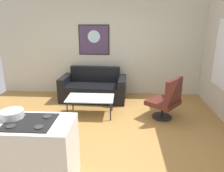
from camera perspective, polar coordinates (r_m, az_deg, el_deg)
The scene contains 8 objects.
ground at distance 4.25m, azimuth -3.06°, elevation -13.03°, with size 6.40×6.40×0.04m, color #A1733A.
back_wall at distance 6.11m, azimuth -0.75°, elevation 10.71°, with size 6.40×0.05×2.80m, color beige.
couch at distance 5.85m, azimuth -4.93°, elevation -0.78°, with size 1.78×0.90×0.86m.
coffee_table at distance 4.87m, azimuth -5.82°, elevation -3.44°, with size 1.06×0.60×0.43m.
armchair at distance 4.79m, azimuth 14.39°, elevation -3.66°, with size 0.85×0.85×0.95m.
kitchen_counter at distance 3.23m, azimuth -25.16°, elevation -15.82°, with size 1.66×0.64×0.93m.
mixing_bowl at distance 3.06m, azimuth -25.13°, elevation -6.91°, with size 0.30×0.30×0.11m.
wall_painting at distance 6.09m, azimuth -4.83°, elevation 12.20°, with size 0.86×0.03×0.83m.
Camera 1 is at (0.43, -3.62, 2.15)m, focal length 34.19 mm.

